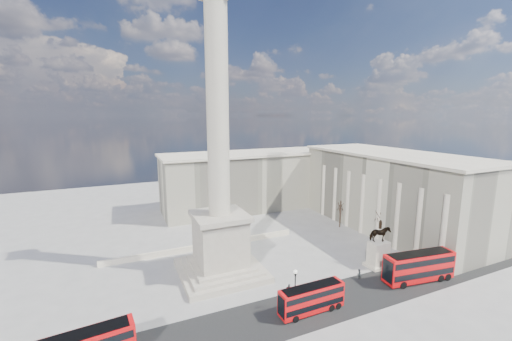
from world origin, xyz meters
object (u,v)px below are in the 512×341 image
object	(u,v)px
red_bus_c	(419,266)
equestrian_statue	(379,250)
pedestrian_walking	(318,285)
red_bus_d	(463,254)
nelsons_column	(219,202)
red_bus_b	(312,298)
victorian_lamp	(295,287)
pedestrian_standing	(359,274)
pedestrian_crossing	(289,290)

from	to	relation	value
red_bus_c	equestrian_statue	world-z (taller)	equestrian_statue
pedestrian_walking	red_bus_d	bearing A→B (deg)	-4.62
red_bus_d	nelsons_column	bearing A→B (deg)	154.16
red_bus_d	equestrian_statue	distance (m)	16.04
red_bus_b	victorian_lamp	xyz separation A→B (m)	(-2.10, 1.11, 1.62)
red_bus_b	red_bus_d	xyz separation A→B (m)	(33.60, 0.60, 0.01)
pedestrian_standing	pedestrian_walking	bearing A→B (deg)	-8.08
red_bus_c	equestrian_statue	xyz separation A→B (m)	(-2.28, 6.66, 0.50)
nelsons_column	red_bus_d	bearing A→B (deg)	-20.09
victorian_lamp	equestrian_statue	distance (m)	21.52
red_bus_b	equestrian_statue	world-z (taller)	equestrian_statue
victorian_lamp	pedestrian_standing	xyz separation A→B (m)	(14.53, 3.30, -2.82)
red_bus_d	victorian_lamp	distance (m)	35.74
victorian_lamp	pedestrian_crossing	size ratio (longest dim) A/B	3.35
equestrian_statue	pedestrian_walking	size ratio (longest dim) A/B	5.69
victorian_lamp	equestrian_statue	xyz separation A→B (m)	(20.83, 5.39, -0.57)
pedestrian_standing	red_bus_c	bearing A→B (deg)	143.85
red_bus_c	red_bus_b	bearing A→B (deg)	-172.68
red_bus_d	pedestrian_standing	bearing A→B (deg)	164.04
nelsons_column	pedestrian_crossing	size ratio (longest dim) A/B	26.71
red_bus_d	pedestrian_crossing	bearing A→B (deg)	167.22
red_bus_d	pedestrian_walking	bearing A→B (deg)	166.88
red_bus_b	pedestrian_standing	distance (m)	13.24
red_bus_d	pedestrian_crossing	distance (m)	34.74
nelsons_column	red_bus_d	size ratio (longest dim) A/B	5.01
red_bus_c	victorian_lamp	world-z (taller)	victorian_lamp
nelsons_column	victorian_lamp	xyz separation A→B (m)	(6.16, -14.80, -9.24)
red_bus_b	pedestrian_standing	xyz separation A→B (m)	(12.43, 4.41, -1.21)
red_bus_b	pedestrian_walking	distance (m)	6.16
red_bus_b	equestrian_statue	bearing A→B (deg)	18.70
nelsons_column	pedestrian_crossing	bearing A→B (deg)	-56.24
red_bus_c	pedestrian_crossing	world-z (taller)	red_bus_c
red_bus_b	equestrian_statue	distance (m)	19.85
red_bus_d	equestrian_statue	bearing A→B (deg)	152.61
pedestrian_standing	red_bus_b	bearing A→B (deg)	11.45
red_bus_b	victorian_lamp	distance (m)	2.87
equestrian_statue	pedestrian_standing	distance (m)	7.00
victorian_lamp	pedestrian_walking	size ratio (longest dim) A/B	4.00
red_bus_c	pedestrian_walking	distance (m)	17.61
pedestrian_standing	pedestrian_crossing	bearing A→B (deg)	-9.95
nelsons_column	equestrian_statue	size ratio (longest dim) A/B	5.62
equestrian_statue	pedestrian_walking	world-z (taller)	equestrian_statue
pedestrian_walking	nelsons_column	bearing A→B (deg)	139.82
equestrian_statue	red_bus_c	bearing A→B (deg)	-71.09
red_bus_c	nelsons_column	bearing A→B (deg)	158.98
red_bus_c	pedestrian_standing	xyz separation A→B (m)	(-8.57, 4.57, -1.76)
red_bus_d	pedestrian_standing	distance (m)	21.55
red_bus_c	equestrian_statue	distance (m)	7.06
pedestrian_walking	victorian_lamp	bearing A→B (deg)	-149.21
red_bus_c	pedestrian_crossing	bearing A→B (deg)	174.86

